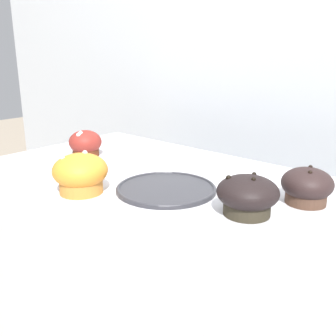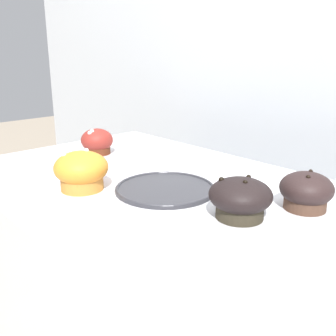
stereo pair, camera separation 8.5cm
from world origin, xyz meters
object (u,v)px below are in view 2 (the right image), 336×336
at_px(muffin_front_center, 240,198).
at_px(muffin_front_left, 306,191).
at_px(serving_plate, 165,188).
at_px(muffin_back_left, 81,171).
at_px(muffin_back_right, 97,142).

distance_m(muffin_front_center, muffin_front_left, 0.14).
distance_m(muffin_front_left, serving_plate, 0.29).
relative_size(muffin_back_left, muffin_back_right, 1.27).
relative_size(muffin_front_center, serving_plate, 0.53).
distance_m(muffin_front_center, muffin_back_left, 0.35).
height_order(muffin_front_center, muffin_back_left, muffin_back_left).
bearing_deg(muffin_front_left, muffin_back_right, -173.67).
bearing_deg(muffin_front_center, serving_plate, -178.71).
distance_m(muffin_back_right, muffin_front_left, 0.62).
height_order(muffin_back_right, muffin_front_left, same).
bearing_deg(muffin_back_right, muffin_front_center, -5.78).
bearing_deg(muffin_front_left, muffin_front_center, -115.57).
bearing_deg(serving_plate, muffin_front_left, 26.82).
distance_m(muffin_front_center, serving_plate, 0.20).
distance_m(muffin_back_left, muffin_back_right, 0.30).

